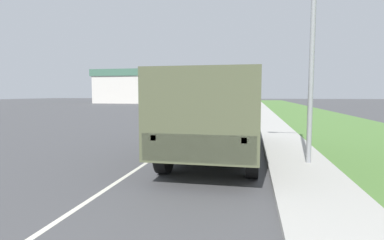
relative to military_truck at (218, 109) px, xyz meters
The scene contains 12 objects.
ground_plane 29.27m from the military_truck, 93.95° to the left, with size 180.00×180.00×0.00m, color #4C4C4F.
lane_centre_stripe 29.26m from the military_truck, 93.95° to the left, with size 0.12×120.00×0.00m.
sidewalk_right 29.30m from the military_truck, 85.13° to the left, with size 1.80×120.00×0.12m.
grass_strip_right 30.00m from the military_truck, 76.71° to the left, with size 7.00×120.00×0.02m.
military_truck is the anchor object (origin of this frame).
car_nearest_ahead 11.98m from the military_truck, 91.77° to the left, with size 1.89×4.00×1.49m.
car_second_ahead 23.29m from the military_truck, 98.48° to the left, with size 1.81×4.20×1.68m.
car_third_ahead 35.77m from the military_truck, 89.88° to the left, with size 1.91×3.92×1.46m.
car_fourth_ahead 50.35m from the military_truck, 90.61° to the left, with size 1.75×4.74×1.72m.
car_farthest_ahead 62.42m from the military_truck, 93.69° to the left, with size 1.85×4.16×1.37m.
lamp_post 3.76m from the military_truck, 20.85° to the right, with size 1.69×0.24×6.81m.
building_distant 60.85m from the military_truck, 113.36° to the left, with size 18.33×13.14×7.34m.
Camera 1 is at (3.12, 0.88, 2.10)m, focal length 28.00 mm.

